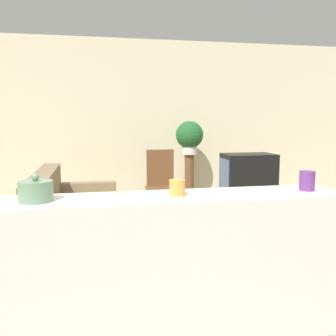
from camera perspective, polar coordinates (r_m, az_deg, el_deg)
The scene contains 12 objects.
ground_plane at distance 3.05m, azimuth -3.33°, elevation -20.75°, with size 14.00×14.00×0.00m, color gray.
wall_back at distance 6.10m, azimuth -7.93°, elevation 6.53°, with size 9.00×0.06×2.70m.
couch at distance 4.16m, azimuth -14.05°, elevation -8.50°, with size 0.89×1.76×0.89m.
tv_stand at distance 5.01m, azimuth 11.98°, elevation -6.55°, with size 0.74×0.52×0.49m.
television at distance 4.91m, azimuth 12.07°, elevation -0.87°, with size 0.66×0.41×0.52m.
wooden_chair at distance 5.35m, azimuth -0.98°, elevation -2.15°, with size 0.44×0.44×1.01m.
plant_stand at distance 5.93m, azimuth 3.24°, elevation -2.21°, with size 0.15×0.15×0.89m.
potted_plant at distance 5.85m, azimuth 3.29°, elevation 4.88°, with size 0.43×0.43×0.52m.
foreground_counter at distance 2.52m, azimuth -2.24°, elevation -15.02°, with size 2.54×0.44×0.95m.
decorative_bowl at distance 2.37m, azimuth -19.50°, elevation -3.31°, with size 0.20×0.20×0.17m.
candle_jar at distance 2.40m, azimuth 1.41°, elevation -3.03°, with size 0.10×0.10×0.10m.
coffee_tin at distance 2.75m, azimuth 20.43°, elevation -1.83°, with size 0.10×0.10×0.14m.
Camera 1 is at (-0.36, -2.66, 1.44)m, focal length 40.00 mm.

